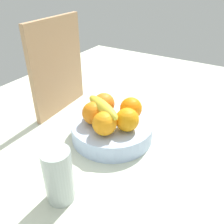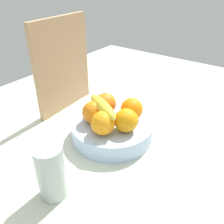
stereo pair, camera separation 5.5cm
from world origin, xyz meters
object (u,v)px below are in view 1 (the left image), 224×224
(orange_back_right, at_px, (127,120))
(orange_back_left, at_px, (103,123))
(orange_front_right, at_px, (104,104))
(banana_bunch, at_px, (103,113))
(orange_front_left, at_px, (131,108))
(orange_center, at_px, (93,113))
(cutting_board, at_px, (58,67))
(fruit_bowl, at_px, (112,129))
(thermos_tumbler, at_px, (58,176))

(orange_back_right, bearing_deg, orange_back_left, 135.93)
(orange_front_right, bearing_deg, orange_back_right, -112.57)
(orange_back_left, bearing_deg, banana_bunch, 32.51)
(orange_front_left, xyz_separation_m, orange_center, (-0.09, 0.09, 0.00))
(orange_front_right, height_order, cutting_board, cutting_board)
(fruit_bowl, xyz_separation_m, orange_front_right, (0.04, 0.06, 0.07))
(orange_front_left, relative_size, orange_center, 1.00)
(fruit_bowl, xyz_separation_m, thermos_tumbler, (-0.29, -0.02, 0.05))
(orange_back_right, relative_size, thermos_tumbler, 0.50)
(orange_front_right, relative_size, thermos_tumbler, 0.50)
(orange_back_left, bearing_deg, orange_back_right, -44.07)
(orange_center, distance_m, orange_back_right, 0.12)
(thermos_tumbler, bearing_deg, fruit_bowl, 4.75)
(orange_back_right, bearing_deg, orange_front_right, 67.43)
(orange_center, bearing_deg, orange_front_right, 4.09)
(fruit_bowl, height_order, orange_front_right, orange_front_right)
(orange_center, height_order, cutting_board, cutting_board)
(orange_front_left, xyz_separation_m, orange_back_left, (-0.12, 0.03, 0.00))
(banana_bunch, bearing_deg, orange_center, 105.43)
(orange_center, relative_size, thermos_tumbler, 0.50)
(orange_back_left, bearing_deg, orange_front_right, 31.89)
(fruit_bowl, height_order, orange_back_left, orange_back_left)
(fruit_bowl, distance_m, cutting_board, 0.33)
(orange_center, distance_m, cutting_board, 0.27)
(fruit_bowl, relative_size, orange_center, 3.66)
(orange_center, distance_m, thermos_tumbler, 0.26)
(orange_front_right, xyz_separation_m, thermos_tumbler, (-0.32, -0.08, -0.02))
(orange_front_right, bearing_deg, thermos_tumbler, -166.26)
(orange_front_right, bearing_deg, fruit_bowl, -123.82)
(orange_back_right, bearing_deg, banana_bunch, 99.06)
(banana_bunch, bearing_deg, orange_front_right, 31.47)
(orange_back_right, relative_size, banana_bunch, 0.44)
(orange_front_right, height_order, orange_back_right, same)
(fruit_bowl, relative_size, orange_front_left, 3.66)
(thermos_tumbler, bearing_deg, cutting_board, 41.14)
(orange_front_left, bearing_deg, cutting_board, 88.80)
(orange_center, bearing_deg, fruit_bowl, -55.98)
(orange_center, height_order, thermos_tumbler, thermos_tumbler)
(banana_bunch, relative_size, cutting_board, 0.47)
(thermos_tumbler, bearing_deg, orange_front_left, -2.70)
(orange_front_right, bearing_deg, cutting_board, 83.23)
(orange_back_left, bearing_deg, thermos_tumbler, -176.27)
(orange_center, xyz_separation_m, orange_back_right, (0.02, -0.11, 0.00))
(fruit_bowl, xyz_separation_m, orange_back_left, (-0.07, -0.01, 0.07))
(orange_front_right, bearing_deg, banana_bunch, -148.53)
(orange_back_right, bearing_deg, orange_center, 100.94)
(orange_center, xyz_separation_m, banana_bunch, (0.01, -0.03, 0.00))
(orange_front_left, distance_m, orange_front_right, 0.10)
(orange_back_right, bearing_deg, orange_front_left, 18.20)
(orange_back_left, relative_size, cutting_board, 0.21)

